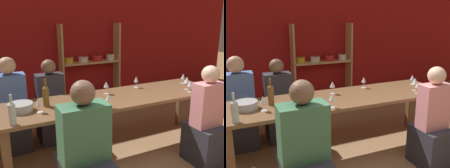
# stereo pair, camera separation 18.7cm
# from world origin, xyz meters

# --- Properties ---
(wall_back_red) EXTENTS (8.80, 0.06, 2.70)m
(wall_back_red) POSITION_xyz_m (0.00, 3.83, 1.35)
(wall_back_red) COLOR #A31919
(wall_back_red) RESTS_ON ground_plane
(shelf_unit) EXTENTS (1.29, 0.30, 1.63)m
(shelf_unit) POSITION_xyz_m (0.45, 3.63, 0.57)
(shelf_unit) COLOR tan
(shelf_unit) RESTS_ON ground_plane
(dining_table) EXTENTS (2.91, 0.81, 0.78)m
(dining_table) POSITION_xyz_m (-0.12, 1.41, 0.69)
(dining_table) COLOR brown
(dining_table) RESTS_ON ground_plane
(mixing_bowl) EXTENTS (0.28, 0.28, 0.09)m
(mixing_bowl) POSITION_xyz_m (-1.29, 1.46, 0.83)
(mixing_bowl) COLOR #B7BABC
(mixing_bowl) RESTS_ON dining_table
(wine_bottle_green) EXTENTS (0.07, 0.07, 0.32)m
(wine_bottle_green) POSITION_xyz_m (-1.00, 1.47, 0.91)
(wine_bottle_green) COLOR brown
(wine_bottle_green) RESTS_ON dining_table
(wine_bottle_dark) EXTENTS (0.07, 0.07, 0.31)m
(wine_bottle_dark) POSITION_xyz_m (-1.41, 1.08, 0.90)
(wine_bottle_dark) COLOR #B2C6C1
(wine_bottle_dark) RESTS_ON dining_table
(wine_glass_white_a) EXTENTS (0.08, 0.08, 0.17)m
(wine_glass_white_a) POSITION_xyz_m (-0.54, 1.66, 0.90)
(wine_glass_white_a) COLOR white
(wine_glass_white_a) RESTS_ON dining_table
(wine_glass_red_a) EXTENTS (0.07, 0.07, 0.16)m
(wine_glass_red_a) POSITION_xyz_m (0.89, 1.16, 0.89)
(wine_glass_red_a) COLOR white
(wine_glass_red_a) RESTS_ON dining_table
(wine_glass_red_b) EXTENTS (0.07, 0.07, 0.16)m
(wine_glass_red_b) POSITION_xyz_m (0.35, 1.68, 0.89)
(wine_glass_red_b) COLOR white
(wine_glass_red_b) RESTS_ON dining_table
(wine_glass_empty_a) EXTENTS (0.06, 0.06, 0.15)m
(wine_glass_empty_a) POSITION_xyz_m (1.12, 1.56, 0.88)
(wine_glass_empty_a) COLOR white
(wine_glass_empty_a) RESTS_ON dining_table
(wine_glass_white_b) EXTENTS (0.07, 0.07, 0.16)m
(wine_glass_white_b) POSITION_xyz_m (1.16, 1.14, 0.89)
(wine_glass_white_b) COLOR white
(wine_glass_white_b) RESTS_ON dining_table
(wine_glass_red_c) EXTENTS (0.07, 0.07, 0.17)m
(wine_glass_red_c) POSITION_xyz_m (-1.11, 1.31, 0.90)
(wine_glass_red_c) COLOR white
(wine_glass_red_c) RESTS_ON dining_table
(wine_glass_white_c) EXTENTS (0.07, 0.07, 0.16)m
(wine_glass_white_c) POSITION_xyz_m (-0.38, 1.10, 0.90)
(wine_glass_white_c) COLOR white
(wine_glass_white_c) RESTS_ON dining_table
(wine_glass_red_d) EXTENTS (0.07, 0.07, 0.17)m
(wine_glass_red_d) POSITION_xyz_m (-0.17, 1.60, 0.90)
(wine_glass_red_d) COLOR white
(wine_glass_red_d) RESTS_ON dining_table
(wine_glass_empty_b) EXTENTS (0.08, 0.08, 0.18)m
(wine_glass_empty_b) POSITION_xyz_m (0.94, 1.28, 0.91)
(wine_glass_empty_b) COLOR white
(wine_glass_empty_b) RESTS_ON dining_table
(person_near_a) EXTENTS (0.45, 0.56, 1.26)m
(person_near_a) POSITION_xyz_m (-0.86, 0.63, 0.46)
(person_near_a) COLOR #2D2D38
(person_near_a) RESTS_ON ground_plane
(person_far_a) EXTENTS (0.38, 0.48, 1.21)m
(person_far_a) POSITION_xyz_m (-0.79, 2.16, 0.44)
(person_far_a) COLOR #2D2D38
(person_far_a) RESTS_ON ground_plane
(person_near_b) EXTENTS (0.36, 0.45, 1.24)m
(person_near_b) POSITION_xyz_m (0.75, 0.70, 0.46)
(person_near_b) COLOR #2D2D38
(person_near_b) RESTS_ON ground_plane
(person_far_b) EXTENTS (0.41, 0.52, 1.28)m
(person_far_b) POSITION_xyz_m (-1.33, 2.14, 0.47)
(person_far_b) COLOR #2D2D38
(person_far_b) RESTS_ON ground_plane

